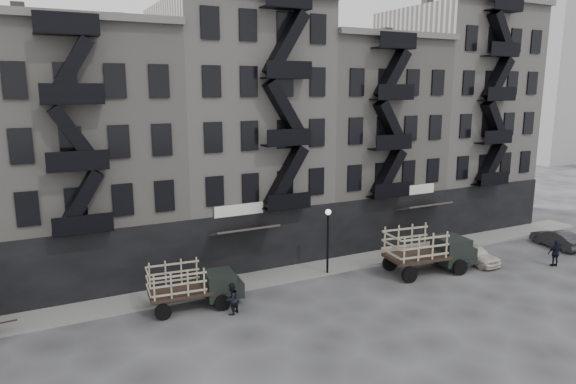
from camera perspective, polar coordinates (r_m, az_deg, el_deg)
name	(u,v)px	position (r m, az deg, el deg)	size (l,w,h in m)	color
ground	(306,298)	(29.54, 1.98, -11.72)	(140.00, 140.00, 0.00)	#38383A
sidewalk	(277,276)	(32.60, -1.25, -9.28)	(55.00, 2.50, 0.15)	slate
building_midwest	(87,156)	(33.94, -21.43, 3.71)	(10.00, 11.35, 16.20)	gray
building_center	(238,134)	(36.17, -5.53, 6.49)	(10.00, 11.35, 18.20)	gray
building_mideast	(357,141)	(40.99, 7.67, 5.62)	(10.00, 11.35, 16.20)	gray
building_east	(453,119)	(47.27, 17.84, 7.78)	(10.00, 11.35, 19.20)	gray
lamp_post	(328,233)	(32.15, 4.46, -4.52)	(0.36, 0.36, 4.28)	black
stake_truck_west	(193,282)	(28.32, -10.55, -9.85)	(5.13, 2.45, 2.50)	black
stake_truck_east	(428,247)	(34.00, 15.33, -5.91)	(6.15, 3.03, 2.98)	black
car_east	(474,254)	(37.06, 19.92, -6.46)	(1.53, 3.79, 1.29)	beige
car_far	(557,239)	(43.02, 27.70, -4.64)	(1.38, 3.95, 1.30)	black
pedestrian_mid	(232,299)	(27.46, -6.29, -11.71)	(0.83, 0.64, 1.70)	black
policeman	(556,253)	(38.50, 27.59, -6.06)	(1.04, 0.43, 1.78)	black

